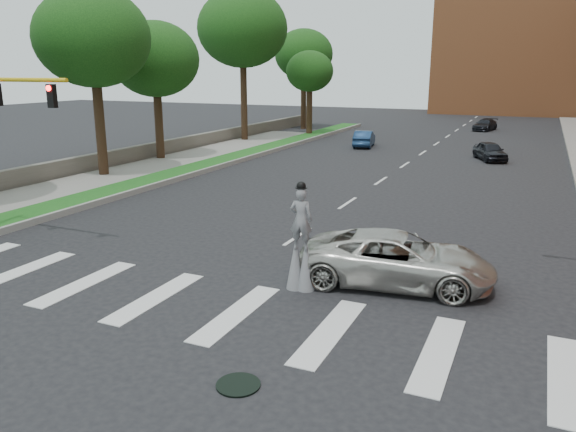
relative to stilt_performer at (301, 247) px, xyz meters
The scene contains 17 objects.
ground_plane 4.08m from the stilt_performer, 123.55° to the right, with size 160.00×160.00×0.00m, color black.
grass_median 21.65m from the stilt_performer, 129.12° to the left, with size 2.00×60.00×0.25m, color #175118.
median_curb 21.00m from the stilt_performer, 126.90° to the left, with size 0.20×60.00×0.28m, color gray.
sidewalk_left 18.00m from the stilt_performer, 157.86° to the left, with size 4.00×60.00×0.18m, color gray.
stone_wall 26.82m from the stilt_performer, 135.56° to the left, with size 0.50×56.00×1.10m, color #5C574F.
manhole 5.45m from the stilt_performer, 80.67° to the right, with size 0.90×0.90×0.04m, color black.
building_backdrop 75.27m from the stilt_performer, 87.05° to the left, with size 26.00×14.00×18.00m, color #CD7340.
stilt_performer is the anchor object (origin of this frame).
suv_crossing 2.90m from the stilt_performer, 31.77° to the left, with size 2.57×5.57×1.55m, color beige.
car_near 27.27m from the stilt_performer, 84.13° to the left, with size 1.51×3.75×1.28m, color black.
car_mid 31.22m from the stilt_performer, 103.38° to the left, with size 1.40×4.01×1.32m, color navy.
car_far 47.63m from the stilt_performer, 89.36° to the left, with size 1.63×4.01×1.16m, color black.
tree_2 21.65m from the stilt_performer, 146.95° to the left, with size 6.39×6.39×10.55m.
tree_3 25.94m from the stilt_performer, 135.48° to the left, with size 5.85×5.85×9.28m.
tree_4 35.38m from the stilt_performer, 121.13° to the left, with size 7.58×7.58×12.67m.
tree_5 45.45m from the stilt_performer, 112.57° to the left, with size 6.01×6.01×10.20m.
tree_6 38.70m from the stilt_performer, 111.73° to the left, with size 4.39×4.39×7.83m.
Camera 1 is at (8.00, -10.71, 6.14)m, focal length 35.00 mm.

